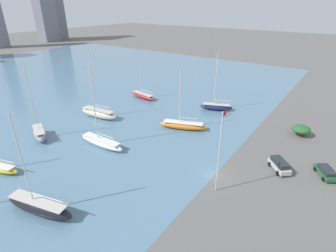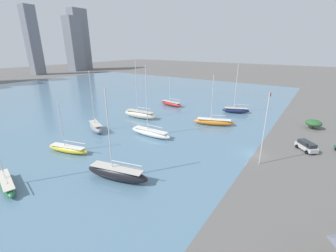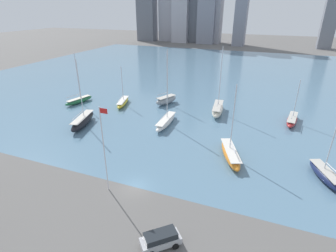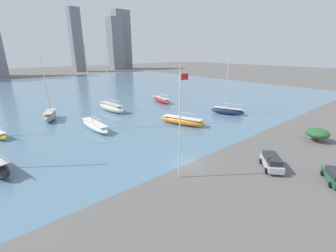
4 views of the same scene
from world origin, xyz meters
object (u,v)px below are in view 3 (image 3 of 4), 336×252
(sailboat_black, at_px, (83,121))
(sailboat_red, at_px, (292,120))
(sailboat_gray, at_px, (166,100))
(sailboat_cream, at_px, (218,109))
(sailboat_navy, at_px, (326,174))
(sailboat_white, at_px, (166,121))
(flag_pole, at_px, (104,148))
(sailboat_yellow, at_px, (123,102))
(sailboat_orange, at_px, (230,153))
(sailboat_green, at_px, (79,100))
(parked_suv_silver, at_px, (161,239))

(sailboat_black, height_order, sailboat_red, sailboat_black)
(sailboat_gray, xyz_separation_m, sailboat_cream, (14.63, -1.68, -0.03))
(sailboat_navy, distance_m, sailboat_cream, 30.34)
(sailboat_black, height_order, sailboat_white, sailboat_white)
(sailboat_gray, distance_m, sailboat_navy, 42.82)
(flag_pole, height_order, sailboat_yellow, flag_pole)
(flag_pole, height_order, sailboat_navy, sailboat_navy)
(sailboat_orange, relative_size, sailboat_green, 0.97)
(sailboat_white, xyz_separation_m, sailboat_orange, (15.96, -9.09, -0.03))
(sailboat_cream, bearing_deg, parked_suv_silver, -93.19)
(sailboat_navy, height_order, parked_suv_silver, sailboat_navy)
(sailboat_green, relative_size, parked_suv_silver, 2.96)
(sailboat_orange, relative_size, parked_suv_silver, 2.89)
(sailboat_red, bearing_deg, sailboat_green, -164.83)
(sailboat_cream, bearing_deg, sailboat_navy, -51.71)
(sailboat_black, xyz_separation_m, sailboat_cream, (26.82, 18.54, -0.01))
(sailboat_white, bearing_deg, sailboat_gray, 110.05)
(sailboat_white, height_order, sailboat_yellow, sailboat_white)
(flag_pole, distance_m, sailboat_navy, 33.84)
(sailboat_red, bearing_deg, sailboat_black, -148.69)
(sailboat_green, bearing_deg, sailboat_orange, -3.75)
(sailboat_white, height_order, sailboat_cream, sailboat_white)
(sailboat_yellow, height_order, sailboat_orange, sailboat_orange)
(sailboat_green, bearing_deg, sailboat_yellow, 28.68)
(sailboat_white, distance_m, sailboat_gray, 14.11)
(sailboat_navy, bearing_deg, sailboat_cream, 111.57)
(sailboat_yellow, relative_size, sailboat_cream, 0.63)
(sailboat_orange, bearing_deg, sailboat_red, 41.29)
(sailboat_green, height_order, parked_suv_silver, sailboat_green)
(sailboat_orange, distance_m, parked_suv_silver, 22.32)
(sailboat_white, xyz_separation_m, parked_suv_silver, (11.75, -31.00, 0.09))
(sailboat_white, height_order, sailboat_green, sailboat_white)
(sailboat_white, relative_size, sailboat_green, 1.20)
(sailboat_gray, xyz_separation_m, parked_suv_silver, (16.92, -44.12, -0.16))
(sailboat_orange, relative_size, sailboat_navy, 0.88)
(sailboat_red, distance_m, sailboat_orange, 23.50)
(sailboat_green, bearing_deg, sailboat_white, 3.89)
(flag_pole, height_order, sailboat_red, flag_pole)
(sailboat_red, xyz_separation_m, sailboat_orange, (-10.79, -20.87, 0.08))
(flag_pole, bearing_deg, sailboat_gray, 98.87)
(sailboat_red, bearing_deg, sailboat_yellow, -167.08)
(sailboat_white, height_order, sailboat_navy, sailboat_white)
(sailboat_yellow, bearing_deg, sailboat_cream, -8.22)
(sailboat_red, xyz_separation_m, sailboat_cream, (-17.29, -0.35, 0.33))
(sailboat_orange, bearing_deg, flag_pole, -156.08)
(sailboat_orange, height_order, parked_suv_silver, sailboat_orange)
(parked_suv_silver, bearing_deg, sailboat_yellow, 172.72)
(parked_suv_silver, bearing_deg, flag_pole, -163.02)
(sailboat_yellow, height_order, sailboat_green, sailboat_green)
(sailboat_white, distance_m, sailboat_orange, 18.36)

